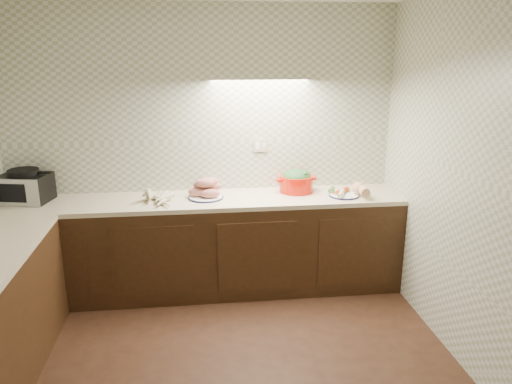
{
  "coord_description": "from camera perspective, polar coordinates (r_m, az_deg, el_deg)",
  "views": [
    {
      "loc": [
        -0.05,
        -2.82,
        2.23
      ],
      "look_at": [
        0.44,
        1.25,
        1.02
      ],
      "focal_mm": 35.0,
      "sensor_mm": 36.0,
      "label": 1
    }
  ],
  "objects": [
    {
      "name": "dutch_oven",
      "position": [
        4.7,
        4.62,
        1.27
      ],
      "size": [
        0.38,
        0.34,
        0.22
      ],
      "rotation": [
        0.0,
        0.0,
        0.12
      ],
      "color": "red",
      "rests_on": "counter"
    },
    {
      "name": "room",
      "position": [
        2.89,
        -5.76,
        4.3
      ],
      "size": [
        3.6,
        3.6,
        2.6
      ],
      "color": "black",
      "rests_on": "ground"
    },
    {
      "name": "toaster_oven",
      "position": [
        4.83,
        -24.89,
        0.55
      ],
      "size": [
        0.46,
        0.39,
        0.29
      ],
      "rotation": [
        0.0,
        0.0,
        -0.21
      ],
      "color": "black",
      "rests_on": "counter"
    },
    {
      "name": "veg_plate",
      "position": [
        4.65,
        10.75,
        0.13
      ],
      "size": [
        0.36,
        0.29,
        0.13
      ],
      "rotation": [
        0.0,
        0.0,
        -0.21
      ],
      "color": "#12153C",
      "rests_on": "counter"
    },
    {
      "name": "onion_bowl",
      "position": [
        4.64,
        -6.32,
        0.29
      ],
      "size": [
        0.16,
        0.16,
        0.13
      ],
      "color": "black",
      "rests_on": "counter"
    },
    {
      "name": "parsnip_pile",
      "position": [
        4.45,
        -11.18,
        -0.83
      ],
      "size": [
        0.43,
        0.41,
        0.08
      ],
      "color": "beige",
      "rests_on": "counter"
    },
    {
      "name": "counter",
      "position": [
        3.98,
        -15.54,
        -10.78
      ],
      "size": [
        3.6,
        3.6,
        0.9
      ],
      "color": "black",
      "rests_on": "ground"
    },
    {
      "name": "sweet_potato_plate",
      "position": [
        4.52,
        -5.72,
        0.26
      ],
      "size": [
        0.33,
        0.32,
        0.19
      ],
      "rotation": [
        0.0,
        0.0,
        -0.39
      ],
      "color": "#12153C",
      "rests_on": "counter"
    }
  ]
}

